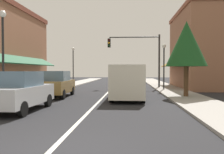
# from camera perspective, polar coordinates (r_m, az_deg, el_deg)

# --- Properties ---
(ground_plane) EXTENTS (80.00, 80.00, 0.00)m
(ground_plane) POSITION_cam_1_polar(r_m,az_deg,el_deg) (23.05, -0.19, -2.91)
(ground_plane) COLOR black
(sidewalk_left) EXTENTS (2.60, 56.00, 0.12)m
(sidewalk_left) POSITION_cam_1_polar(r_m,az_deg,el_deg) (24.09, -13.36, -2.61)
(sidewalk_left) COLOR #A39E99
(sidewalk_left) RESTS_ON ground
(sidewalk_right) EXTENTS (2.60, 56.00, 0.12)m
(sidewalk_right) POSITION_cam_1_polar(r_m,az_deg,el_deg) (23.28, 13.46, -2.76)
(sidewalk_right) COLOR gray
(sidewalk_right) RESTS_ON ground
(lane_center_stripe) EXTENTS (0.14, 52.00, 0.01)m
(lane_center_stripe) POSITION_cam_1_polar(r_m,az_deg,el_deg) (23.05, -0.19, -2.90)
(lane_center_stripe) COLOR silver
(lane_center_stripe) RESTS_ON ground
(storefront_right_block) EXTENTS (6.19, 10.20, 7.94)m
(storefront_right_block) POSITION_cam_1_polar(r_m,az_deg,el_deg) (26.10, 20.97, 6.24)
(storefront_right_block) COLOR #8E5B42
(storefront_right_block) RESTS_ON ground
(parked_car_nearest_left) EXTENTS (1.85, 4.14, 1.77)m
(parked_car_nearest_left) POSITION_cam_1_polar(r_m,az_deg,el_deg) (11.27, -21.48, -3.23)
(parked_car_nearest_left) COLOR #B7BABF
(parked_car_nearest_left) RESTS_ON ground
(parked_car_second_left) EXTENTS (1.87, 4.14, 1.77)m
(parked_car_second_left) POSITION_cam_1_polar(r_m,az_deg,el_deg) (16.52, -13.30, -1.67)
(parked_car_second_left) COLOR brown
(parked_car_second_left) RESTS_ON ground
(van_in_lane) EXTENTS (2.06, 5.21, 2.12)m
(van_in_lane) POSITION_cam_1_polar(r_m,az_deg,el_deg) (14.83, 3.84, -0.96)
(van_in_lane) COLOR beige
(van_in_lane) RESTS_ON ground
(traffic_signal_mast_arm) EXTENTS (5.35, 0.50, 5.48)m
(traffic_signal_mast_arm) POSITION_cam_1_polar(r_m,az_deg,el_deg) (24.40, 6.93, 6.19)
(traffic_signal_mast_arm) COLOR #333333
(traffic_signal_mast_arm) RESTS_ON ground
(street_lamp_left_near) EXTENTS (0.36, 0.36, 4.94)m
(street_lamp_left_near) POSITION_cam_1_polar(r_m,az_deg,el_deg) (13.70, -24.88, 7.76)
(street_lamp_left_near) COLOR black
(street_lamp_left_near) RESTS_ON ground
(street_lamp_right_mid) EXTENTS (0.36, 0.36, 4.19)m
(street_lamp_right_mid) POSITION_cam_1_polar(r_m,az_deg,el_deg) (21.63, 12.44, 4.38)
(street_lamp_right_mid) COLOR black
(street_lamp_right_mid) RESTS_ON ground
(street_lamp_left_far) EXTENTS (0.36, 0.36, 4.63)m
(street_lamp_left_far) POSITION_cam_1_polar(r_m,az_deg,el_deg) (29.34, -9.38, 4.16)
(street_lamp_left_far) COLOR black
(street_lamp_left_far) RESTS_ON ground
(tree_right_near) EXTENTS (2.67, 2.67, 5.02)m
(tree_right_near) POSITION_cam_1_polar(r_m,az_deg,el_deg) (16.23, 17.54, 7.59)
(tree_right_near) COLOR #4C331E
(tree_right_near) RESTS_ON ground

